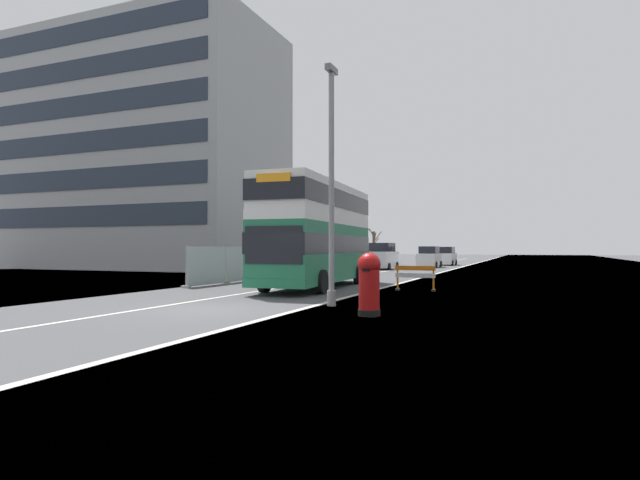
# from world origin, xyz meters

# --- Properties ---
(ground) EXTENTS (140.00, 280.00, 0.10)m
(ground) POSITION_xyz_m (0.59, 0.12, -0.05)
(ground) COLOR #424244
(double_decker_bus) EXTENTS (3.37, 10.85, 4.88)m
(double_decker_bus) POSITION_xyz_m (-0.22, 9.37, 2.60)
(double_decker_bus) COLOR #1E6B47
(double_decker_bus) RESTS_ON ground
(lamppost_foreground) EXTENTS (0.29, 0.70, 7.80)m
(lamppost_foreground) POSITION_xyz_m (3.20, 2.32, 3.67)
(lamppost_foreground) COLOR gray
(lamppost_foreground) RESTS_ON ground
(red_pillar_postbox) EXTENTS (0.65, 0.65, 1.74)m
(red_pillar_postbox) POSITION_xyz_m (5.06, 0.40, 0.96)
(red_pillar_postbox) COLOR black
(red_pillar_postbox) RESTS_ON ground
(roadworks_barrier) EXTENTS (1.74, 0.53, 1.10)m
(roadworks_barrier) POSITION_xyz_m (4.46, 9.28, 0.69)
(roadworks_barrier) COLOR orange
(roadworks_barrier) RESTS_ON ground
(construction_site_fence) EXTENTS (0.44, 17.20, 2.00)m
(construction_site_fence) POSITION_xyz_m (-5.77, 15.25, 0.95)
(construction_site_fence) COLOR #A8AAAD
(construction_site_fence) RESTS_ON ground
(car_oncoming_near) EXTENTS (2.00, 4.02, 2.18)m
(car_oncoming_near) POSITION_xyz_m (-3.48, 24.62, 1.03)
(car_oncoming_near) COLOR black
(car_oncoming_near) RESTS_ON ground
(car_receding_mid) EXTENTS (2.09, 4.45, 2.32)m
(car_receding_mid) POSITION_xyz_m (-3.10, 31.24, 1.09)
(car_receding_mid) COLOR silver
(car_receding_mid) RESTS_ON ground
(car_receding_far) EXTENTS (1.95, 4.17, 2.03)m
(car_receding_far) POSITION_xyz_m (-0.16, 37.50, 0.96)
(car_receding_far) COLOR silver
(car_receding_far) RESTS_ON ground
(car_far_side) EXTENTS (2.02, 4.38, 2.00)m
(car_far_side) POSITION_xyz_m (0.32, 44.58, 0.94)
(car_far_side) COLOR silver
(car_far_side) RESTS_ON ground
(bare_tree_far_verge_near) EXTENTS (3.40, 2.45, 4.81)m
(bare_tree_far_verge_near) POSITION_xyz_m (-10.29, 43.21, 2.18)
(bare_tree_far_verge_near) COLOR #4C3D2D
(bare_tree_far_verge_near) RESTS_ON ground
(bare_tree_far_verge_mid) EXTENTS (2.57, 2.86, 4.12)m
(bare_tree_far_verge_mid) POSITION_xyz_m (-11.33, 47.63, 2.05)
(bare_tree_far_verge_mid) COLOR #4C3D2D
(bare_tree_far_verge_mid) RESTS_ON ground
(bare_tree_far_verge_far) EXTENTS (2.26, 2.19, 4.85)m
(bare_tree_far_verge_far) POSITION_xyz_m (-11.43, 56.91, 2.39)
(bare_tree_far_verge_far) COLOR #4C3D2D
(bare_tree_far_verge_far) RESTS_ON ground
(pedestrian_at_kerb) EXTENTS (0.34, 0.34, 1.69)m
(pedestrian_at_kerb) POSITION_xyz_m (3.65, 4.69, 0.85)
(pedestrian_at_kerb) COLOR #2D3342
(pedestrian_at_kerb) RESTS_ON ground
(backdrop_office_block) EXTENTS (28.08, 13.30, 21.93)m
(backdrop_office_block) POSITION_xyz_m (-26.67, 26.29, 10.97)
(backdrop_office_block) COLOR #9EA0A3
(backdrop_office_block) RESTS_ON ground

